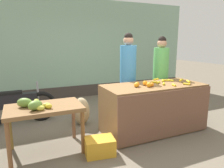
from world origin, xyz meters
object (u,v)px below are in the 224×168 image
Objects in this scene: vendor_woman_blue_shirt at (128,78)px; parked_motorcycle at (17,105)px; vendor_woman_green_shirt at (160,77)px; produce_crate at (100,146)px; produce_sack at (81,111)px.

parked_motorcycle is (-2.20, 0.74, -0.55)m from vendor_woman_blue_shirt.
produce_crate is (-1.88, -1.06, -0.78)m from vendor_woman_green_shirt.
vendor_woman_green_shirt is at bearing -6.67° from produce_sack.
parked_motorcycle is (-3.01, 0.78, -0.51)m from vendor_woman_green_shirt.
vendor_woman_green_shirt is (0.81, -0.04, -0.03)m from vendor_woman_blue_shirt.
vendor_woman_blue_shirt is 0.81m from vendor_woman_green_shirt.
vendor_woman_blue_shirt is 1.17× the size of parked_motorcycle.
vendor_woman_green_shirt is 4.12× the size of produce_crate.
vendor_woman_blue_shirt reaches higher than parked_motorcycle.
parked_motorcycle is 1.34m from produce_sack.
produce_sack is at bearing -25.19° from parked_motorcycle.
vendor_woman_green_shirt is 3.15m from parked_motorcycle.
produce_crate is (1.13, -1.84, -0.27)m from parked_motorcycle.
vendor_woman_blue_shirt is 1.74m from produce_crate.
vendor_woman_blue_shirt reaches higher than produce_sack.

